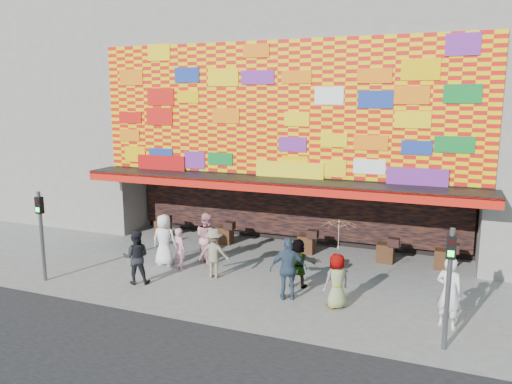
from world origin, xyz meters
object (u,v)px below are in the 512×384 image
ped_d (214,253)px  ped_h (449,292)px  ped_f (298,263)px  ped_e (288,269)px  ped_a (164,240)px  ped_c (136,257)px  signal_right (449,275)px  ped_i (207,238)px  ped_g (337,281)px  signal_left (41,226)px  ped_b (180,249)px  parasol (338,235)px

ped_d → ped_h: bearing=162.7°
ped_f → ped_e: bearing=84.6°
ped_a → ped_d: 2.28m
ped_a → ped_c: bearing=87.5°
signal_right → ped_d: 7.77m
ped_c → ped_i: bearing=-139.5°
ped_a → ped_c: (0.13, -1.91, -0.05)m
signal_right → ped_g: bearing=154.3°
ped_i → ped_g: bearing=-174.3°
signal_left → ped_c: bearing=17.4°
signal_right → ped_i: size_ratio=1.60×
signal_left → ped_d: size_ratio=1.78×
ped_b → ped_a: bearing=10.1°
signal_right → ped_d: bearing=162.1°
signal_right → ped_d: size_ratio=1.78×
ped_i → parasol: parasol is taller
signal_right → ped_c: (-9.43, 0.93, -0.98)m
ped_h → ped_d: bearing=15.0°
ped_b → ped_h: ped_h is taller
ped_b → ped_d: bearing=-162.6°
signal_left → ped_c: size_ratio=1.70×
ped_a → ped_f: bearing=170.5°
ped_c → ped_g: size_ratio=1.10×
ped_g → ped_d: bearing=-56.5°
ped_f → ped_i: ped_i is taller
ped_d → ped_c: bearing=25.3°
ped_g → ped_i: ped_i is taller
ped_e → ped_i: bearing=-53.8°
ped_c → ped_f: 5.23m
signal_left → ped_h: 12.53m
ped_a → ped_h: ped_h is taller
ped_e → ped_c: bearing=-18.4°
ped_h → ped_i: 8.58m
ped_c → ped_f: bearing=172.8°
ped_e → signal_left: bearing=-14.2°
ped_c → parasol: (6.47, 0.49, 1.27)m
signal_left → ped_i: bearing=40.8°
ped_d → parasol: parasol is taller
ped_f → ped_h: ped_h is taller
signal_left → ped_a: bearing=45.0°
ped_b → ped_h: bearing=-161.6°
ped_c → parasol: parasol is taller
ped_c → ped_g: ped_c is taller
signal_left → ped_d: 5.69m
ped_e → parasol: bearing=152.1°
signal_left → ped_g: 9.61m
ped_g → parasol: (-0.00, 0.00, 1.35)m
signal_right → ped_a: bearing=163.5°
ped_g → parasol: bearing=-44.3°
ped_d → ped_h: 7.44m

